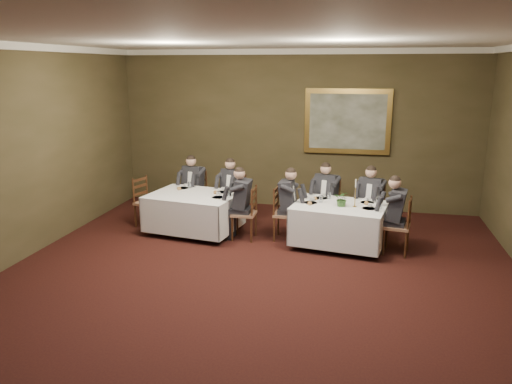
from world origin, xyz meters
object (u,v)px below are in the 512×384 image
at_px(diner_main_backright, 370,209).
at_px(painting, 347,122).
at_px(diner_sec_backleft, 194,194).
at_px(diner_sec_backright, 233,198).
at_px(chair_sec_backleft, 195,205).
at_px(chair_sec_backright, 233,209).
at_px(chair_main_backleft, 326,216).
at_px(chair_main_endleft, 285,224).
at_px(table_second, 194,210).
at_px(diner_main_backleft, 326,205).
at_px(diner_sec_endright, 244,212).
at_px(table_main, 339,222).
at_px(centerpiece, 342,198).
at_px(diner_main_endleft, 286,213).
at_px(chair_sec_endleft, 148,212).
at_px(chair_main_backright, 370,220).
at_px(chair_main_endright, 397,237).
at_px(diner_main_endright, 397,225).
at_px(candlestick, 355,196).
at_px(chair_sec_endright, 245,224).

xyz_separation_m(diner_main_backright, painting, (-0.55, 1.68, 1.46)).
bearing_deg(diner_sec_backleft, diner_sec_backright, -175.50).
height_order(chair_sec_backleft, chair_sec_backright, same).
distance_m(chair_main_backleft, chair_main_endleft, 1.00).
xyz_separation_m(chair_main_backleft, diner_main_backright, (0.84, -0.15, 0.23)).
height_order(table_second, chair_sec_backleft, chair_sec_backleft).
bearing_deg(diner_main_backleft, diner_sec_endright, 50.59).
bearing_deg(table_main, centerpiece, -65.02).
xyz_separation_m(chair_main_endleft, diner_main_endleft, (0.01, -0.00, 0.23)).
bearing_deg(diner_sec_backright, chair_sec_endleft, 39.37).
height_order(chair_main_backright, diner_sec_backleft, diner_sec_backleft).
height_order(chair_main_backleft, chair_main_endright, same).
bearing_deg(chair_main_backright, chair_main_endleft, 40.81).
bearing_deg(diner_main_endright, table_main, 89.87).
relative_size(chair_main_backright, chair_sec_backright, 1.00).
relative_size(diner_main_backleft, diner_sec_backright, 1.00).
height_order(table_main, diner_main_endleft, diner_main_endleft).
bearing_deg(painting, chair_sec_backright, -146.65).
xyz_separation_m(diner_main_backleft, chair_main_endright, (1.28, -1.02, -0.23)).
distance_m(diner_sec_backright, candlestick, 2.70).
bearing_deg(diner_main_backleft, diner_sec_backright, 18.08).
xyz_separation_m(chair_main_backleft, diner_sec_backleft, (-2.79, 0.22, 0.23)).
bearing_deg(diner_sec_endright, chair_main_backright, -72.94).
bearing_deg(diner_main_endright, chair_main_endright, -90.00).
height_order(diner_sec_endright, chair_sec_endleft, diner_sec_endright).
xyz_separation_m(centerpiece, candlestick, (0.22, 0.02, 0.04)).
distance_m(chair_sec_endright, painting, 3.39).
height_order(diner_main_endright, diner_sec_endright, same).
relative_size(table_second, painting, 1.00).
height_order(chair_main_backleft, candlestick, candlestick).
distance_m(diner_sec_backleft, diner_sec_backright, 0.89).
bearing_deg(diner_main_backleft, chair_sec_backleft, 15.82).
bearing_deg(centerpiece, chair_sec_endright, 176.18).
height_order(diner_main_backleft, diner_sec_backleft, same).
xyz_separation_m(chair_main_backright, diner_sec_endright, (-2.30, -0.71, 0.23)).
distance_m(chair_main_endright, centerpiece, 1.14).
bearing_deg(diner_sec_endright, table_second, 80.86).
bearing_deg(chair_sec_endleft, painting, 136.44).
distance_m(diner_main_backleft, chair_main_backright, 0.88).
relative_size(diner_main_backright, diner_main_endright, 1.00).
distance_m(chair_main_backright, chair_sec_endleft, 4.37).
xyz_separation_m(table_second, chair_main_endright, (3.76, -0.35, -0.17)).
bearing_deg(chair_sec_backleft, diner_main_endleft, 169.29).
distance_m(chair_sec_backright, chair_sec_endright, 1.04).
relative_size(table_second, chair_sec_endleft, 1.84).
distance_m(table_second, diner_main_endright, 3.77).
bearing_deg(chair_sec_endleft, table_second, 98.97).
bearing_deg(diner_main_backright, diner_sec_endright, 37.21).
relative_size(chair_main_backleft, chair_main_endleft, 1.00).
bearing_deg(centerpiece, painting, 90.95).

